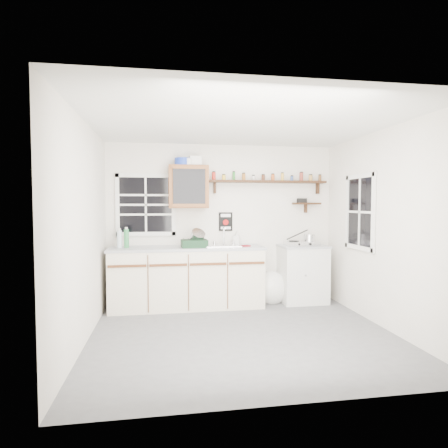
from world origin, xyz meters
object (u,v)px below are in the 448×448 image
at_px(upper_cabinet, 189,187).
at_px(dish_rack, 195,241).
at_px(main_cabinet, 187,277).
at_px(spice_shelf, 268,181).
at_px(hotplate, 302,243).
at_px(right_cabinet, 303,273).

relative_size(upper_cabinet, dish_rack, 1.65).
distance_m(main_cabinet, spice_shelf, 1.98).
bearing_deg(hotplate, upper_cabinet, 170.72).
height_order(right_cabinet, hotplate, hotplate).
bearing_deg(dish_rack, hotplate, 0.01).
distance_m(upper_cabinet, dish_rack, 0.85).
distance_m(main_cabinet, hotplate, 1.87).
bearing_deg(spice_shelf, hotplate, -22.68).
distance_m(main_cabinet, upper_cabinet, 1.37).
relative_size(main_cabinet, upper_cabinet, 3.55).
relative_size(spice_shelf, hotplate, 3.56).
bearing_deg(spice_shelf, right_cabinet, -19.64).
xyz_separation_m(right_cabinet, upper_cabinet, (-1.80, 0.12, 1.37)).
height_order(right_cabinet, dish_rack, dish_rack).
distance_m(spice_shelf, dish_rack, 1.53).
bearing_deg(upper_cabinet, main_cabinet, -103.68).
xyz_separation_m(main_cabinet, spice_shelf, (1.31, 0.21, 1.47)).
relative_size(right_cabinet, dish_rack, 2.31).
bearing_deg(main_cabinet, spice_shelf, 9.24).
bearing_deg(spice_shelf, dish_rack, -166.12).
height_order(right_cabinet, spice_shelf, spice_shelf).
bearing_deg(hotplate, right_cabinet, 29.92).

